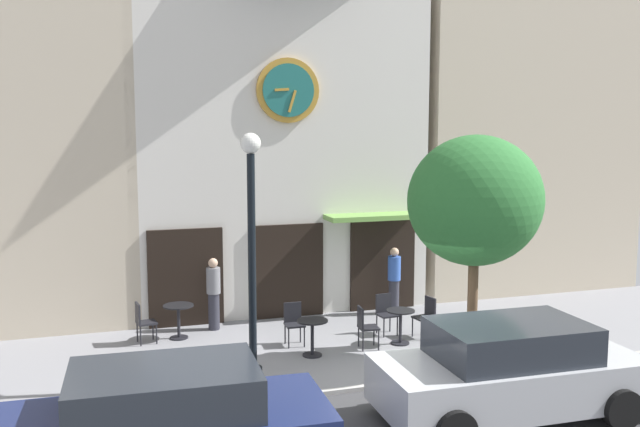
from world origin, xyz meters
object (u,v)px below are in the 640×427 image
at_px(cafe_table_rightmost, 179,315).
at_px(parked_car_navy, 165,427).
at_px(cafe_chair_mid_row, 294,320).
at_px(parked_car_silver, 510,371).
at_px(cafe_table_center_left, 400,322).
at_px(cafe_chair_outer, 385,311).
at_px(cafe_chair_right_end, 143,320).
at_px(cafe_table_near_door, 312,332).
at_px(street_lamp, 252,260).
at_px(cafe_chair_curbside, 427,314).
at_px(pedestrian_grey, 214,293).
at_px(pedestrian_blue, 394,280).
at_px(cafe_chair_facing_street, 365,324).
at_px(street_tree, 475,201).

height_order(cafe_table_rightmost, parked_car_navy, parked_car_navy).
xyz_separation_m(cafe_chair_mid_row, parked_car_silver, (2.29, -4.65, 0.23)).
distance_m(cafe_table_center_left, cafe_chair_mid_row, 2.30).
xyz_separation_m(cafe_chair_outer, cafe_chair_right_end, (-5.27, 0.93, 0.00)).
bearing_deg(cafe_chair_mid_row, cafe_table_near_door, -79.47).
xyz_separation_m(street_lamp, cafe_chair_curbside, (4.30, 1.71, -1.78)).
xyz_separation_m(cafe_chair_outer, pedestrian_grey, (-3.64, 1.51, 0.33)).
relative_size(cafe_chair_outer, pedestrian_blue, 0.54).
relative_size(cafe_table_center_left, pedestrian_grey, 0.45).
height_order(street_lamp, cafe_chair_right_end, street_lamp).
height_order(cafe_table_near_door, cafe_chair_curbside, cafe_chair_curbside).
xyz_separation_m(cafe_chair_facing_street, cafe_chair_curbside, (1.60, 0.34, 0.00)).
height_order(cafe_chair_right_end, cafe_chair_mid_row, same).
bearing_deg(cafe_chair_mid_row, cafe_chair_facing_street, -29.07).
distance_m(pedestrian_grey, parked_car_silver, 7.31).
relative_size(cafe_table_rightmost, cafe_chair_mid_row, 0.84).
distance_m(cafe_table_rightmost, pedestrian_blue, 5.40).
relative_size(pedestrian_blue, pedestrian_grey, 1.00).
xyz_separation_m(pedestrian_grey, parked_car_silver, (3.74, -6.28, -0.10)).
bearing_deg(parked_car_navy, pedestrian_blue, 47.20).
bearing_deg(cafe_table_center_left, cafe_chair_curbside, 18.97).
distance_m(cafe_chair_facing_street, cafe_chair_mid_row, 1.54).
height_order(cafe_chair_outer, cafe_chair_right_end, same).
distance_m(street_tree, parked_car_navy, 7.19).
height_order(pedestrian_blue, parked_car_navy, pedestrian_blue).
xyz_separation_m(street_tree, cafe_chair_facing_street, (-1.64, 1.54, -2.70)).
bearing_deg(parked_car_navy, cafe_chair_mid_row, 58.17).
height_order(pedestrian_blue, parked_car_silver, pedestrian_blue).
bearing_deg(street_lamp, parked_car_silver, -34.81).
height_order(cafe_table_rightmost, cafe_chair_outer, cafe_chair_outer).
relative_size(cafe_chair_mid_row, parked_car_silver, 0.21).
xyz_separation_m(street_lamp, cafe_chair_mid_row, (1.35, 2.12, -1.78)).
bearing_deg(street_tree, parked_car_silver, -106.31).
bearing_deg(street_lamp, cafe_table_rightmost, 106.18).
bearing_deg(cafe_chair_right_end, pedestrian_grey, 19.59).
relative_size(cafe_table_rightmost, parked_car_silver, 0.17).
relative_size(cafe_chair_facing_street, cafe_chair_right_end, 1.00).
bearing_deg(pedestrian_blue, parked_car_silver, -97.05).
distance_m(street_lamp, cafe_chair_facing_street, 3.51).
distance_m(cafe_chair_facing_street, pedestrian_blue, 2.96).
height_order(cafe_table_rightmost, parked_car_silver, parked_car_silver).
relative_size(cafe_chair_outer, cafe_chair_right_end, 1.00).
bearing_deg(pedestrian_blue, cafe_table_rightmost, -175.14).
bearing_deg(street_tree, street_lamp, 177.82).
height_order(street_tree, cafe_chair_right_end, street_tree).
bearing_deg(cafe_chair_curbside, cafe_chair_right_end, 166.39).
bearing_deg(cafe_chair_curbside, parked_car_navy, -142.56).
distance_m(cafe_chair_mid_row, cafe_chair_curbside, 2.98).
bearing_deg(cafe_table_center_left, cafe_table_rightmost, 157.68).
bearing_deg(parked_car_silver, cafe_chair_curbside, 81.20).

